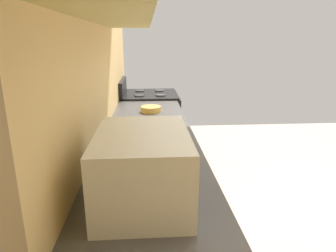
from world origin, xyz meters
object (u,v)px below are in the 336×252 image
bowl (151,109)px  kettle (153,141)px  microwave (144,167)px  oven_range (150,131)px

bowl → kettle: 1.00m
kettle → microwave: bearing=174.4°
kettle → bowl: bearing=0.0°
bowl → kettle: kettle is taller
microwave → bowl: size_ratio=2.77×
microwave → bowl: 1.50m
oven_range → bowl: bearing=-179.9°
oven_range → bowl: 0.94m
microwave → kettle: (0.49, -0.05, -0.06)m
oven_range → bowl: size_ratio=5.98×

